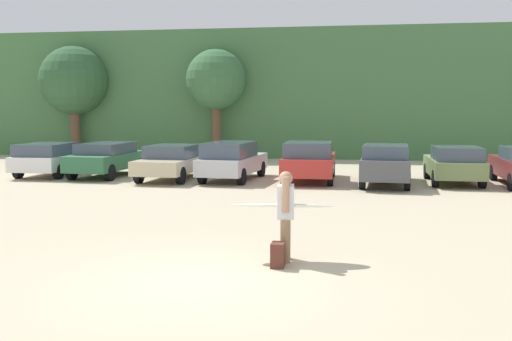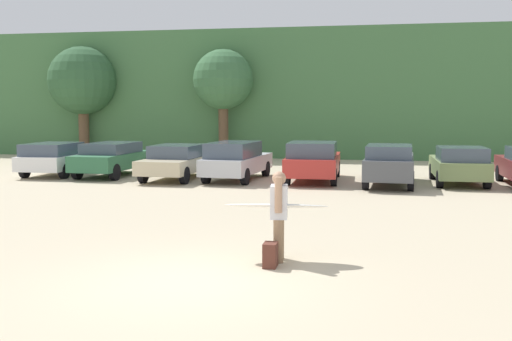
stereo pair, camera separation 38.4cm
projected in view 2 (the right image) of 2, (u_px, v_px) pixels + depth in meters
ground_plane at (186, 282)px, 10.04m from camera, size 120.00×120.00×0.00m
hillside_ridge at (326, 96)px, 39.49m from camera, size 108.00×12.00×7.35m
tree_ridge_back at (83, 81)px, 35.56m from camera, size 3.98×3.98×6.47m
tree_far_right at (223, 81)px, 33.81m from camera, size 3.36×3.36×6.14m
parked_car_white at (59, 158)px, 26.02m from camera, size 2.03×4.53×1.41m
parked_car_forest_green at (112, 158)px, 25.57m from camera, size 2.03×4.37×1.42m
parked_car_champagne at (177, 161)px, 24.47m from camera, size 2.05×4.61×1.39m
parked_car_silver at (236, 160)px, 24.09m from camera, size 2.14×4.65×1.55m
parked_car_red at (313, 161)px, 23.70m from camera, size 2.01×4.54×1.58m
parked_car_dark_gray at (390, 164)px, 22.49m from camera, size 1.98×4.79×1.54m
parked_car_olive_green at (459, 164)px, 22.79m from camera, size 1.85×4.09×1.45m
person_adult at (279, 211)px, 11.38m from camera, size 0.36×0.69×1.70m
surfboard_white at (276, 206)px, 11.47m from camera, size 2.02×0.73×0.18m
backpack_dropped at (270, 255)px, 10.98m from camera, size 0.24×0.34×0.45m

